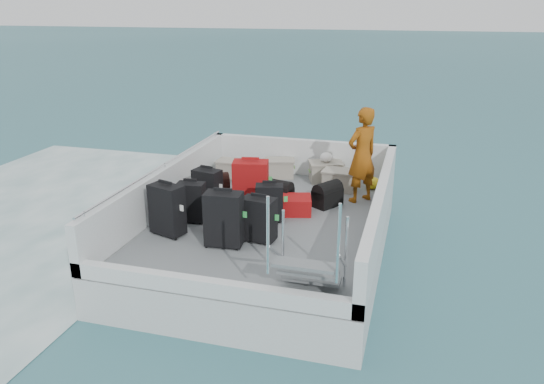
# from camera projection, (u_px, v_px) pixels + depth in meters

# --- Properties ---
(ground) EXTENTS (160.00, 160.00, 0.00)m
(ground) POSITION_uv_depth(u_px,v_px,m) (268.00, 254.00, 8.57)
(ground) COLOR #16444E
(ground) RESTS_ON ground
(wake_foam) EXTENTS (10.00, 10.00, 0.00)m
(wake_foam) POSITION_uv_depth(u_px,v_px,m) (19.00, 222.00, 9.79)
(wake_foam) COLOR white
(wake_foam) RESTS_ON ground
(ferry_hull) EXTENTS (3.60, 5.00, 0.60)m
(ferry_hull) POSITION_uv_depth(u_px,v_px,m) (268.00, 237.00, 8.47)
(ferry_hull) COLOR silver
(ferry_hull) RESTS_ON ground
(deck) EXTENTS (3.30, 4.70, 0.02)m
(deck) POSITION_uv_depth(u_px,v_px,m) (267.00, 219.00, 8.36)
(deck) COLOR slate
(deck) RESTS_ON ferry_hull
(deck_fittings) EXTENTS (3.60, 5.00, 0.90)m
(deck_fittings) POSITION_uv_depth(u_px,v_px,m) (284.00, 206.00, 7.85)
(deck_fittings) COLOR silver
(deck_fittings) RESTS_ON deck
(suitcase_0) EXTENTS (0.55, 0.41, 0.76)m
(suitcase_0) POSITION_uv_depth(u_px,v_px,m) (167.00, 210.00, 7.66)
(suitcase_0) COLOR black
(suitcase_0) RESTS_ON deck
(suitcase_1) EXTENTS (0.44, 0.28, 0.63)m
(suitcase_1) POSITION_uv_depth(u_px,v_px,m) (191.00, 203.00, 8.14)
(suitcase_1) COLOR black
(suitcase_1) RESTS_ON deck
(suitcase_2) EXTENTS (0.49, 0.36, 0.65)m
(suitcase_2) POSITION_uv_depth(u_px,v_px,m) (207.00, 189.00, 8.72)
(suitcase_2) COLOR black
(suitcase_2) RESTS_ON deck
(suitcase_3) EXTENTS (0.54, 0.34, 0.78)m
(suitcase_3) POSITION_uv_depth(u_px,v_px,m) (224.00, 220.00, 7.29)
(suitcase_3) COLOR black
(suitcase_3) RESTS_ON deck
(suitcase_4) EXTENTS (0.42, 0.31, 0.56)m
(suitcase_4) POSITION_uv_depth(u_px,v_px,m) (216.00, 214.00, 7.80)
(suitcase_4) COLOR black
(suitcase_4) RESTS_ON deck
(suitcase_5) EXTENTS (0.63, 0.45, 0.78)m
(suitcase_5) POSITION_uv_depth(u_px,v_px,m) (251.00, 184.00, 8.72)
(suitcase_5) COLOR #A50C15
(suitcase_5) RESTS_ON deck
(suitcase_6) EXTENTS (0.50, 0.33, 0.64)m
(suitcase_6) POSITION_uv_depth(u_px,v_px,m) (259.00, 220.00, 7.46)
(suitcase_6) COLOR black
(suitcase_6) RESTS_ON deck
(suitcase_7) EXTENTS (0.47, 0.34, 0.59)m
(suitcase_7) POSITION_uv_depth(u_px,v_px,m) (269.00, 203.00, 8.16)
(suitcase_7) COLOR black
(suitcase_7) RESTS_ON deck
(suitcase_8) EXTENTS (0.78, 0.61, 0.27)m
(suitcase_8) POSITION_uv_depth(u_px,v_px,m) (289.00, 205.00, 8.54)
(suitcase_8) COLOR #A50C15
(suitcase_8) RESTS_ON deck
(duffel_0) EXTENTS (0.58, 0.52, 0.32)m
(duffel_0) POSITION_uv_depth(u_px,v_px,m) (215.00, 187.00, 9.28)
(duffel_0) COLOR black
(duffel_0) RESTS_ON deck
(duffel_1) EXTENTS (0.55, 0.41, 0.32)m
(duffel_1) POSITION_uv_depth(u_px,v_px,m) (278.00, 195.00, 8.93)
(duffel_1) COLOR black
(duffel_1) RESTS_ON deck
(duffel_2) EXTENTS (0.51, 0.57, 0.32)m
(duffel_2) POSITION_uv_depth(u_px,v_px,m) (327.00, 197.00, 8.84)
(duffel_2) COLOR black
(duffel_2) RESTS_ON deck
(crate_0) EXTENTS (0.55, 0.38, 0.33)m
(crate_0) POSITION_uv_depth(u_px,v_px,m) (232.00, 170.00, 10.25)
(crate_0) COLOR gray
(crate_0) RESTS_ON deck
(crate_1) EXTENTS (0.62, 0.51, 0.33)m
(crate_1) POSITION_uv_depth(u_px,v_px,m) (279.00, 169.00, 10.32)
(crate_1) COLOR gray
(crate_1) RESTS_ON deck
(crate_2) EXTENTS (0.69, 0.59, 0.36)m
(crate_2) POSITION_uv_depth(u_px,v_px,m) (326.00, 172.00, 10.05)
(crate_2) COLOR gray
(crate_2) RESTS_ON deck
(crate_3) EXTENTS (0.60, 0.44, 0.34)m
(crate_3) POSITION_uv_depth(u_px,v_px,m) (340.00, 181.00, 9.59)
(crate_3) COLOR gray
(crate_3) RESTS_ON deck
(yellow_bag) EXTENTS (0.28, 0.26, 0.22)m
(yellow_bag) POSITION_uv_depth(u_px,v_px,m) (373.00, 183.00, 9.67)
(yellow_bag) COLOR yellow
(yellow_bag) RESTS_ON deck
(white_bag) EXTENTS (0.24, 0.24, 0.18)m
(white_bag) POSITION_uv_depth(u_px,v_px,m) (326.00, 159.00, 9.96)
(white_bag) COLOR white
(white_bag) RESTS_ON crate_2
(passenger) EXTENTS (0.69, 0.70, 1.62)m
(passenger) POSITION_uv_depth(u_px,v_px,m) (362.00, 155.00, 8.85)
(passenger) COLOR #C36212
(passenger) RESTS_ON deck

